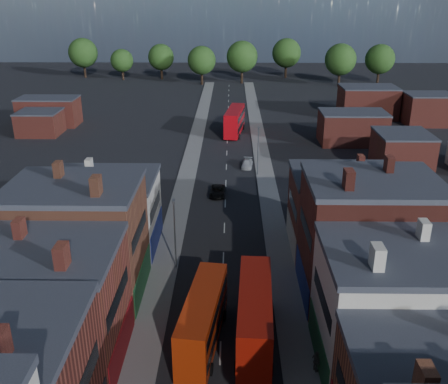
{
  "coord_description": "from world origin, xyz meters",
  "views": [
    {
      "loc": [
        0.83,
        -17.97,
        28.43
      ],
      "look_at": [
        0.0,
        36.76,
        6.31
      ],
      "focal_mm": 40.0,
      "sensor_mm": 36.0,
      "label": 1
    }
  ],
  "objects_px": {
    "bus_0": "(203,319)",
    "ped_3": "(316,361)",
    "car_3": "(247,164)",
    "car_2": "(217,191)",
    "bus_2": "(235,121)",
    "bus_1": "(255,316)",
    "car_1": "(254,370)"
  },
  "relations": [
    {
      "from": "bus_0",
      "to": "car_2",
      "type": "xyz_separation_m",
      "value": [
        0.3,
        33.85,
        -1.94
      ]
    },
    {
      "from": "bus_1",
      "to": "bus_0",
      "type": "bearing_deg",
      "value": -174.5
    },
    {
      "from": "bus_1",
      "to": "car_2",
      "type": "xyz_separation_m",
      "value": [
        -4.11,
        33.64,
        -2.13
      ]
    },
    {
      "from": "bus_2",
      "to": "ped_3",
      "type": "bearing_deg",
      "value": -77.26
    },
    {
      "from": "bus_2",
      "to": "car_1",
      "type": "distance_m",
      "value": 72.35
    },
    {
      "from": "bus_2",
      "to": "ped_3",
      "type": "xyz_separation_m",
      "value": [
        6.2,
        -71.79,
        -1.85
      ]
    },
    {
      "from": "car_1",
      "to": "ped_3",
      "type": "xyz_separation_m",
      "value": [
        4.93,
        0.52,
        0.44
      ]
    },
    {
      "from": "bus_1",
      "to": "car_3",
      "type": "relative_size",
      "value": 2.85
    },
    {
      "from": "car_1",
      "to": "car_2",
      "type": "relative_size",
      "value": 0.77
    },
    {
      "from": "bus_2",
      "to": "car_2",
      "type": "height_order",
      "value": "bus_2"
    },
    {
      "from": "bus_0",
      "to": "car_2",
      "type": "distance_m",
      "value": 33.9
    },
    {
      "from": "bus_2",
      "to": "ped_3",
      "type": "relative_size",
      "value": 6.82
    },
    {
      "from": "car_3",
      "to": "car_2",
      "type": "bearing_deg",
      "value": -104.24
    },
    {
      "from": "car_3",
      "to": "ped_3",
      "type": "bearing_deg",
      "value": -79.32
    },
    {
      "from": "bus_1",
      "to": "ped_3",
      "type": "xyz_separation_m",
      "value": [
        4.79,
        -3.52,
        -1.75
      ]
    },
    {
      "from": "bus_1",
      "to": "car_1",
      "type": "distance_m",
      "value": 4.6
    },
    {
      "from": "bus_1",
      "to": "ped_3",
      "type": "bearing_deg",
      "value": -33.47
    },
    {
      "from": "bus_0",
      "to": "car_2",
      "type": "bearing_deg",
      "value": 97.1
    },
    {
      "from": "bus_0",
      "to": "bus_1",
      "type": "relative_size",
      "value": 0.94
    },
    {
      "from": "car_3",
      "to": "ped_3",
      "type": "height_order",
      "value": "ped_3"
    },
    {
      "from": "car_1",
      "to": "bus_1",
      "type": "bearing_deg",
      "value": 95.38
    },
    {
      "from": "car_3",
      "to": "ped_3",
      "type": "relative_size",
      "value": 2.29
    },
    {
      "from": "car_2",
      "to": "bus_1",
      "type": "bearing_deg",
      "value": -81.21
    },
    {
      "from": "car_3",
      "to": "car_1",
      "type": "bearing_deg",
      "value": -84.93
    },
    {
      "from": "ped_3",
      "to": "bus_1",
      "type": "bearing_deg",
      "value": 32.27
    },
    {
      "from": "car_2",
      "to": "ped_3",
      "type": "height_order",
      "value": "ped_3"
    },
    {
      "from": "bus_2",
      "to": "ped_3",
      "type": "height_order",
      "value": "bus_2"
    },
    {
      "from": "bus_1",
      "to": "ped_3",
      "type": "height_order",
      "value": "bus_1"
    },
    {
      "from": "bus_1",
      "to": "car_1",
      "type": "bearing_deg",
      "value": -89.13
    },
    {
      "from": "car_2",
      "to": "ped_3",
      "type": "distance_m",
      "value": 38.22
    },
    {
      "from": "bus_0",
      "to": "ped_3",
      "type": "distance_m",
      "value": 9.9
    },
    {
      "from": "car_3",
      "to": "bus_0",
      "type": "bearing_deg",
      "value": -90.2
    }
  ]
}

